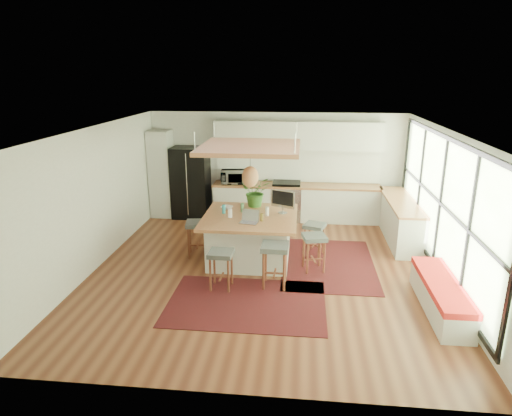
# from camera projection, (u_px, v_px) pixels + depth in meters

# --- Properties ---
(floor) EXTENTS (7.00, 7.00, 0.00)m
(floor) POSITION_uv_depth(u_px,v_px,m) (264.00, 270.00, 8.67)
(floor) COLOR #4F2416
(floor) RESTS_ON ground
(ceiling) EXTENTS (7.00, 7.00, 0.00)m
(ceiling) POSITION_uv_depth(u_px,v_px,m) (264.00, 130.00, 7.88)
(ceiling) COLOR white
(ceiling) RESTS_ON ground
(wall_back) EXTENTS (6.50, 0.00, 6.50)m
(wall_back) POSITION_uv_depth(u_px,v_px,m) (276.00, 165.00, 11.60)
(wall_back) COLOR silver
(wall_back) RESTS_ON ground
(wall_front) EXTENTS (6.50, 0.00, 6.50)m
(wall_front) POSITION_uv_depth(u_px,v_px,m) (236.00, 292.00, 4.94)
(wall_front) COLOR silver
(wall_front) RESTS_ON ground
(wall_left) EXTENTS (0.00, 7.00, 7.00)m
(wall_left) POSITION_uv_depth(u_px,v_px,m) (95.00, 198.00, 8.60)
(wall_left) COLOR silver
(wall_left) RESTS_ON ground
(wall_right) EXTENTS (0.00, 7.00, 7.00)m
(wall_right) POSITION_uv_depth(u_px,v_px,m) (446.00, 209.00, 7.94)
(wall_right) COLOR silver
(wall_right) RESTS_ON ground
(window_wall) EXTENTS (0.10, 6.20, 2.60)m
(window_wall) POSITION_uv_depth(u_px,v_px,m) (445.00, 206.00, 7.93)
(window_wall) COLOR black
(window_wall) RESTS_ON wall_right
(pantry) EXTENTS (0.55, 0.60, 2.25)m
(pantry) POSITION_uv_depth(u_px,v_px,m) (162.00, 174.00, 11.66)
(pantry) COLOR beige
(pantry) RESTS_ON floor
(back_counter_base) EXTENTS (4.20, 0.60, 0.88)m
(back_counter_base) POSITION_uv_depth(u_px,v_px,m) (296.00, 203.00, 11.51)
(back_counter_base) COLOR beige
(back_counter_base) RESTS_ON floor
(back_counter_top) EXTENTS (4.24, 0.64, 0.05)m
(back_counter_top) POSITION_uv_depth(u_px,v_px,m) (296.00, 186.00, 11.37)
(back_counter_top) COLOR brown
(back_counter_top) RESTS_ON back_counter_base
(backsplash) EXTENTS (4.20, 0.02, 0.80)m
(backsplash) POSITION_uv_depth(u_px,v_px,m) (297.00, 166.00, 11.52)
(backsplash) COLOR white
(backsplash) RESTS_ON wall_back
(upper_cabinets) EXTENTS (4.20, 0.34, 0.70)m
(upper_cabinets) POSITION_uv_depth(u_px,v_px,m) (298.00, 136.00, 11.14)
(upper_cabinets) COLOR beige
(upper_cabinets) RESTS_ON wall_back
(range) EXTENTS (0.76, 0.62, 1.00)m
(range) POSITION_uv_depth(u_px,v_px,m) (286.00, 201.00, 11.51)
(range) COLOR #A5A5AA
(range) RESTS_ON floor
(right_counter_base) EXTENTS (0.60, 2.50, 0.88)m
(right_counter_base) POSITION_uv_depth(u_px,v_px,m) (400.00, 221.00, 10.15)
(right_counter_base) COLOR beige
(right_counter_base) RESTS_ON floor
(right_counter_top) EXTENTS (0.64, 2.54, 0.05)m
(right_counter_top) POSITION_uv_depth(u_px,v_px,m) (402.00, 201.00, 10.01)
(right_counter_top) COLOR brown
(right_counter_top) RESTS_ON right_counter_base
(window_bench) EXTENTS (0.52, 2.00, 0.50)m
(window_bench) POSITION_uv_depth(u_px,v_px,m) (441.00, 296.00, 7.16)
(window_bench) COLOR beige
(window_bench) RESTS_ON floor
(ceiling_panel) EXTENTS (1.86, 1.86, 0.80)m
(ceiling_panel) POSITION_uv_depth(u_px,v_px,m) (250.00, 161.00, 8.48)
(ceiling_panel) COLOR brown
(ceiling_panel) RESTS_ON ceiling
(rug_near) EXTENTS (2.60, 1.80, 0.01)m
(rug_near) POSITION_uv_depth(u_px,v_px,m) (246.00, 303.00, 7.43)
(rug_near) COLOR black
(rug_near) RESTS_ON floor
(rug_right) EXTENTS (1.80, 2.60, 0.01)m
(rug_right) POSITION_uv_depth(u_px,v_px,m) (328.00, 264.00, 8.95)
(rug_right) COLOR black
(rug_right) RESTS_ON floor
(fridge) EXTENTS (0.93, 0.74, 1.84)m
(fridge) POSITION_uv_depth(u_px,v_px,m) (191.00, 182.00, 11.62)
(fridge) COLOR black
(fridge) RESTS_ON floor
(island) EXTENTS (1.85, 1.85, 0.93)m
(island) POSITION_uv_depth(u_px,v_px,m) (250.00, 238.00, 9.05)
(island) COLOR brown
(island) RESTS_ON floor
(stool_near_left) EXTENTS (0.43, 0.43, 0.70)m
(stool_near_left) POSITION_uv_depth(u_px,v_px,m) (221.00, 270.00, 7.85)
(stool_near_left) COLOR #3E4344
(stool_near_left) RESTS_ON floor
(stool_near_right) EXTENTS (0.48, 0.48, 0.79)m
(stool_near_right) POSITION_uv_depth(u_px,v_px,m) (275.00, 268.00, 7.93)
(stool_near_right) COLOR #3E4344
(stool_near_right) RESTS_ON floor
(stool_right_front) EXTENTS (0.51, 0.51, 0.72)m
(stool_right_front) POSITION_uv_depth(u_px,v_px,m) (314.00, 253.00, 8.57)
(stool_right_front) COLOR #3E4344
(stool_right_front) RESTS_ON floor
(stool_right_back) EXTENTS (0.51, 0.51, 0.68)m
(stool_right_back) POSITION_uv_depth(u_px,v_px,m) (314.00, 239.00, 9.30)
(stool_right_back) COLOR #3E4344
(stool_right_back) RESTS_ON floor
(stool_left_side) EXTENTS (0.50, 0.50, 0.74)m
(stool_left_side) POSITION_uv_depth(u_px,v_px,m) (198.00, 240.00, 9.25)
(stool_left_side) COLOR #3E4344
(stool_left_side) RESTS_ON floor
(laptop) EXTENTS (0.40, 0.42, 0.25)m
(laptop) POSITION_uv_depth(u_px,v_px,m) (249.00, 217.00, 8.46)
(laptop) COLOR #A5A5AA
(laptop) RESTS_ON island
(monitor) EXTENTS (0.55, 0.38, 0.48)m
(monitor) POSITION_uv_depth(u_px,v_px,m) (283.00, 201.00, 9.00)
(monitor) COLOR #A5A5AA
(monitor) RESTS_ON island
(microwave) EXTENTS (0.63, 0.39, 0.41)m
(microwave) POSITION_uv_depth(u_px,v_px,m) (233.00, 176.00, 11.45)
(microwave) COLOR #A5A5AA
(microwave) RESTS_ON back_counter_top
(island_plant) EXTENTS (0.71, 0.76, 0.51)m
(island_plant) POSITION_uv_depth(u_px,v_px,m) (256.00, 195.00, 9.47)
(island_plant) COLOR #1E4C19
(island_plant) RESTS_ON island
(island_bowl) EXTENTS (0.31, 0.31, 0.06)m
(island_bowl) POSITION_uv_depth(u_px,v_px,m) (227.00, 208.00, 9.35)
(island_bowl) COLOR silver
(island_bowl) RESTS_ON island
(island_bottle_0) EXTENTS (0.07, 0.07, 0.19)m
(island_bottle_0) POSITION_uv_depth(u_px,v_px,m) (224.00, 209.00, 9.04)
(island_bottle_0) COLOR teal
(island_bottle_0) RESTS_ON island
(island_bottle_1) EXTENTS (0.07, 0.07, 0.19)m
(island_bottle_1) POSITION_uv_depth(u_px,v_px,m) (229.00, 213.00, 8.79)
(island_bottle_1) COLOR silver
(island_bottle_1) RESTS_ON island
(island_bottle_2) EXTENTS (0.07, 0.07, 0.19)m
(island_bottle_2) POSITION_uv_depth(u_px,v_px,m) (261.00, 216.00, 8.58)
(island_bottle_2) COLOR olive
(island_bottle_2) RESTS_ON island
(island_bottle_3) EXTENTS (0.07, 0.07, 0.19)m
(island_bottle_3) POSITION_uv_depth(u_px,v_px,m) (268.00, 211.00, 8.90)
(island_bottle_3) COLOR silver
(island_bottle_3) RESTS_ON island
(island_bottle_4) EXTENTS (0.07, 0.07, 0.19)m
(island_bottle_4) POSITION_uv_depth(u_px,v_px,m) (242.00, 207.00, 9.15)
(island_bottle_4) COLOR #558E5D
(island_bottle_4) RESTS_ON island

